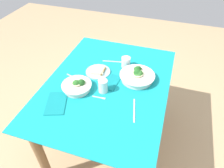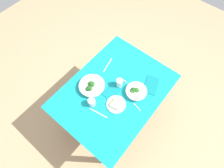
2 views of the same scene
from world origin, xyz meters
The scene contains 13 objects.
ground_plane centered at (0.00, 0.00, 0.00)m, with size 6.00×6.00×0.00m, color tan.
dining_table centered at (0.00, 0.00, 0.62)m, with size 1.24×0.92×0.74m.
broccoli_bowl_far centered at (-0.12, 0.19, 0.77)m, with size 0.22×0.22×0.08m.
broccoli_bowl_near centered at (0.12, -0.21, 0.77)m, with size 0.27×0.27×0.10m.
bread_side_plate centered at (0.11, 0.11, 0.75)m, with size 0.20×0.20×0.03m.
water_glass_center centered at (-0.09, 0.00, 0.79)m, with size 0.07×0.07×0.10m, color silver.
water_glass_side centered at (0.26, -0.08, 0.78)m, with size 0.08×0.08×0.09m, color silver.
fork_by_far_bowl centered at (-0.16, 0.00, 0.74)m, with size 0.01×0.10×0.00m.
fork_by_near_bowl centered at (0.00, 0.29, 0.74)m, with size 0.04×0.10×0.00m.
table_knife_left centered at (-0.20, -0.26, 0.74)m, with size 0.21×0.01×0.00m, color #B7B7BC.
table_knife_right centered at (0.30, 0.03, 0.74)m, with size 0.21×0.01×0.00m, color #B7B7BC.
napkin_folded_upper centered at (-0.30, 0.27, 0.74)m, with size 0.22×0.13×0.01m, color #0F777D.
napkin_folded_lower centered at (0.03, -0.02, 0.74)m, with size 0.19×0.12×0.01m, color #0F777D.
Camera 2 is at (0.67, 0.52, 2.47)m, focal length 29.16 mm.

